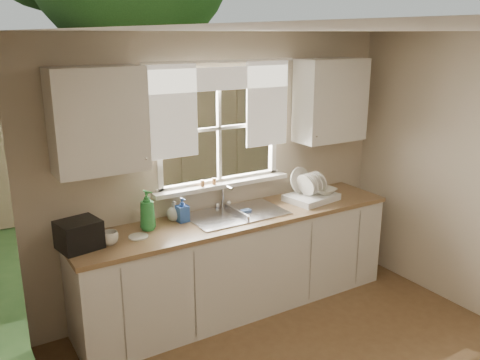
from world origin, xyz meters
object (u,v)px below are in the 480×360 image
dish_rack (311,194)px  soap_bottle_a (147,210)px  black_appliance (79,235)px  cup (110,238)px

dish_rack → soap_bottle_a: soap_bottle_a is taller
soap_bottle_a → black_appliance: soap_bottle_a is taller
dish_rack → black_appliance: bearing=179.7°
soap_bottle_a → dish_rack: bearing=-28.3°
soap_bottle_a → cup: bearing=175.7°
soap_bottle_a → black_appliance: bearing=163.7°
black_appliance → cup: bearing=-23.4°
soap_bottle_a → cup: 0.41m
dish_rack → black_appliance: 2.23m
dish_rack → cup: dish_rack is taller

